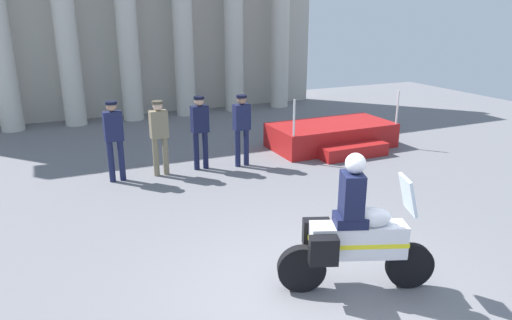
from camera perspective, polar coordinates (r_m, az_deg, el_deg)
name	(u,v)px	position (r m, az deg, el deg)	size (l,w,h in m)	color
ground_plane	(317,294)	(6.48, 7.38, -15.80)	(28.89, 28.89, 0.00)	slate
reviewing_stand	(333,136)	(12.84, 9.30, 2.87)	(3.29, 2.13, 1.55)	#A51919
officer_in_row_0	(114,135)	(10.41, -16.89, 2.95)	(0.39, 0.24, 1.76)	#191E42
officer_in_row_1	(159,132)	(10.56, -11.69, 3.34)	(0.39, 0.24, 1.69)	#7A7056
officer_in_row_2	(200,127)	(10.83, -6.82, 4.02)	(0.39, 0.24, 1.72)	#141938
officer_in_row_3	(242,125)	(10.99, -1.74, 4.31)	(0.39, 0.24, 1.70)	#191E42
motorcycle_with_rider	(353,235)	(6.26, 11.69, -8.90)	(1.99, 1.01, 1.90)	black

